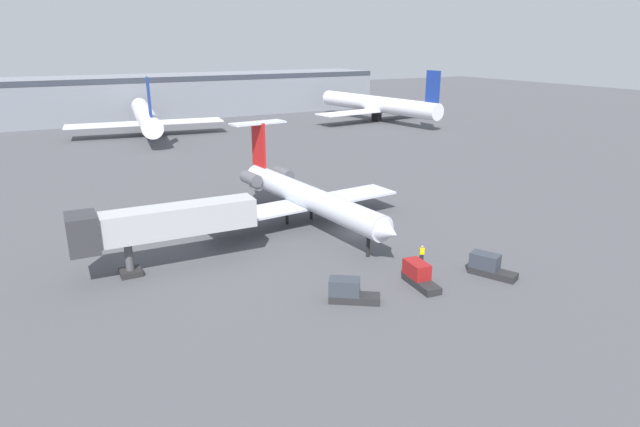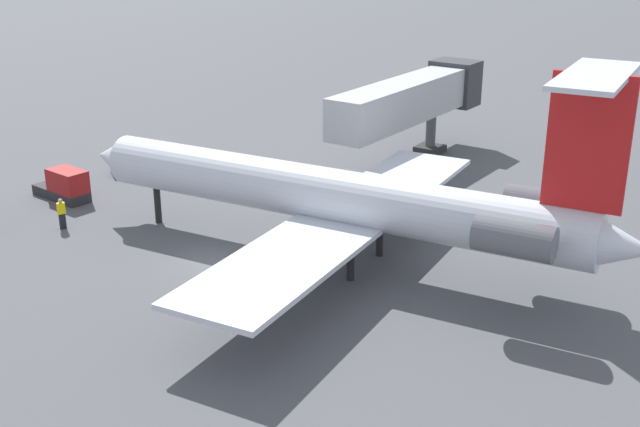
{
  "view_description": "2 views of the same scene",
  "coord_description": "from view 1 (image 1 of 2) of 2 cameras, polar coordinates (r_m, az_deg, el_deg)",
  "views": [
    {
      "loc": [
        -29.14,
        -45.38,
        19.44
      ],
      "look_at": [
        -3.15,
        2.16,
        2.07
      ],
      "focal_mm": 30.16,
      "sensor_mm": 36.0,
      "label": 1
    },
    {
      "loc": [
        26.58,
        23.5,
        15.67
      ],
      "look_at": [
        -1.26,
        5.25,
        3.22
      ],
      "focal_mm": 44.64,
      "sensor_mm": 36.0,
      "label": 2
    }
  ],
  "objects": [
    {
      "name": "baggage_tug_spare",
      "position": [
        49.12,
        17.44,
        -5.34
      ],
      "size": [
        2.91,
        4.22,
        1.9
      ],
      "color": "#262628",
      "rests_on": "ground_plane"
    },
    {
      "name": "ground_plane",
      "position": [
        57.34,
        3.8,
        -2.13
      ],
      "size": [
        400.0,
        400.0,
        0.1
      ],
      "primitive_type": "cube",
      "color": "#4C4C51"
    },
    {
      "name": "baggage_tug_trailing",
      "position": [
        45.87,
        10.43,
        -6.46
      ],
      "size": [
        1.81,
        4.12,
        1.9
      ],
      "color": "#262628",
      "rests_on": "ground_plane"
    },
    {
      "name": "terminal_building",
      "position": [
        152.98,
        -17.95,
        11.71
      ],
      "size": [
        129.41,
        19.32,
        10.95
      ],
      "color": "gray",
      "rests_on": "ground_plane"
    },
    {
      "name": "baggage_tug_lead",
      "position": [
        42.4,
        3.07,
        -8.27
      ],
      "size": [
        4.09,
        3.42,
        1.9
      ],
      "color": "#262628",
      "rests_on": "ground_plane"
    },
    {
      "name": "ground_crew_marshaller",
      "position": [
        50.25,
        10.75,
        -4.25
      ],
      "size": [
        0.47,
        0.41,
        1.69
      ],
      "color": "black",
      "rests_on": "ground_plane"
    },
    {
      "name": "parked_airliner_west_mid",
      "position": [
        121.94,
        -18.04,
        9.78
      ],
      "size": [
        32.76,
        38.58,
        13.36
      ],
      "color": "white",
      "rests_on": "ground_plane"
    },
    {
      "name": "jet_bridge",
      "position": [
        48.78,
        -17.21,
        -1.08
      ],
      "size": [
        16.02,
        3.45,
        6.03
      ],
      "color": "#ADADB2",
      "rests_on": "ground_plane"
    },
    {
      "name": "parked_airliner_centre",
      "position": [
        139.27,
        6.11,
        11.42
      ],
      "size": [
        34.84,
        41.06,
        13.33
      ],
      "color": "white",
      "rests_on": "ground_plane"
    },
    {
      "name": "regional_jet",
      "position": [
        59.08,
        -1.73,
        2.02
      ],
      "size": [
        23.46,
        29.14,
        10.11
      ],
      "color": "silver",
      "rests_on": "ground_plane"
    }
  ]
}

